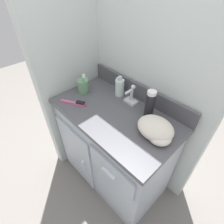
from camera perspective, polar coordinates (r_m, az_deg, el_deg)
name	(u,v)px	position (r m, az deg, el deg)	size (l,w,h in m)	color
ground_plane	(114,174)	(1.74, 0.62, -19.52)	(6.00, 6.00, 0.00)	slate
wall_back	(149,50)	(1.17, 12.13, 19.21)	(1.05, 0.08, 2.20)	silver
wall_left	(66,42)	(1.32, -14.86, 21.33)	(0.08, 0.57, 2.20)	silver
vanity	(114,147)	(1.41, 0.58, -11.51)	(0.87, 0.50, 0.76)	#9EA8B2
backsplash	(139,91)	(1.25, 8.73, 6.68)	(0.87, 0.02, 0.12)	#4C4C51
sink_faucet	(131,97)	(1.20, 6.23, 4.89)	(0.09, 0.09, 0.14)	silver
toothbrush_cup	(83,86)	(1.33, -9.35, 8.40)	(0.10, 0.08, 0.17)	gray
soap_dispenser	(120,87)	(1.27, 2.50, 8.11)	(0.06, 0.07, 0.16)	silver
shaving_cream_can	(150,104)	(1.09, 12.28, 2.50)	(0.06, 0.06, 0.19)	black
hairbrush	(77,103)	(1.23, -11.48, 2.90)	(0.18, 0.11, 0.03)	#C1517F
hand_towel	(156,130)	(1.00, 14.29, -5.66)	(0.22, 0.18, 0.10)	beige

